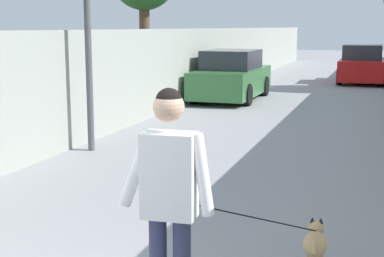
% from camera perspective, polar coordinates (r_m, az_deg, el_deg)
% --- Properties ---
extents(ground_plane, '(80.00, 80.00, 0.00)m').
position_cam_1_polar(ground_plane, '(16.96, 9.55, 2.43)').
color(ground_plane, gray).
extents(wall_left, '(48.00, 0.30, 2.20)m').
position_cam_1_polar(wall_left, '(15.67, -2.44, 5.97)').
color(wall_left, '#999E93').
rests_on(wall_left, ground).
extents(person_skateboarder, '(0.25, 0.71, 1.76)m').
position_cam_1_polar(person_skateboarder, '(4.03, -2.29, -6.23)').
color(person_skateboarder, '#333859').
rests_on(person_skateboarder, skateboard).
extents(dog, '(1.79, 1.01, 1.06)m').
position_cam_1_polar(dog, '(5.50, 12.22, -11.14)').
color(dog, tan).
rests_on(dog, ground).
extents(car_near, '(4.15, 1.80, 1.54)m').
position_cam_1_polar(car_near, '(17.80, 3.99, 5.23)').
color(car_near, '#336B38').
rests_on(car_near, ground).
extents(car_far, '(3.80, 1.80, 1.54)m').
position_cam_1_polar(car_far, '(24.06, 16.74, 6.11)').
color(car_far, '#B71414').
rests_on(car_far, ground).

